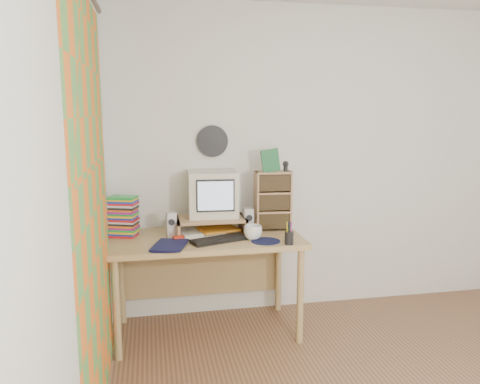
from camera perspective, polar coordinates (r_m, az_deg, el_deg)
name	(u,v)px	position (r m, az deg, el deg)	size (l,w,h in m)	color
back_wall	(322,161)	(3.98, 10.00, 3.71)	(3.50, 3.50, 0.00)	white
left_wall	(69,215)	(2.02, -20.16, -2.67)	(3.50, 3.50, 0.00)	white
curtain	(94,214)	(2.50, -17.42, -2.53)	(2.20, 2.20, 0.00)	orange
wall_disc	(212,141)	(3.72, -3.40, 6.20)	(0.25, 0.25, 0.02)	black
desk	(205,252)	(3.57, -4.26, -7.28)	(1.40, 0.70, 0.75)	tan
monitor_riser	(211,221)	(3.55, -3.57, -3.54)	(0.52, 0.30, 0.12)	tan
crt_monitor	(213,194)	(3.56, -3.31, -0.24)	(0.36, 0.36, 0.34)	beige
speaker_left	(171,225)	(3.47, -8.36, -3.97)	(0.07, 0.07, 0.19)	silver
speaker_right	(248,220)	(3.56, 1.01, -3.48)	(0.07, 0.07, 0.19)	silver
keyboard	(219,240)	(3.34, -2.61, -5.83)	(0.40, 0.13, 0.03)	black
dvd_stack	(124,218)	(3.55, -14.01, -3.14)	(0.19, 0.14, 0.27)	brown
cd_rack	(273,201)	(3.63, 4.06, -1.07)	(0.27, 0.15, 0.46)	tan
mug	(253,232)	(3.38, 1.58, -4.95)	(0.13, 0.13, 0.10)	white
diary	(155,243)	(3.26, -10.37, -6.16)	(0.26, 0.19, 0.05)	#0F113A
mousepad	(266,241)	(3.35, 3.16, -6.00)	(0.21, 0.21, 0.00)	black
pen_cup	(289,236)	(3.28, 6.01, -5.30)	(0.06, 0.06, 0.13)	black
papers	(207,231)	(3.56, -4.01, -4.71)	(0.33, 0.24, 0.04)	white
red_box	(178,239)	(3.38, -7.54, -5.65)	(0.07, 0.05, 0.04)	red
game_box	(270,160)	(3.57, 3.72, 3.85)	(0.13, 0.03, 0.17)	#1B6133
webcam	(286,166)	(3.62, 5.58, 3.17)	(0.05, 0.05, 0.08)	black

